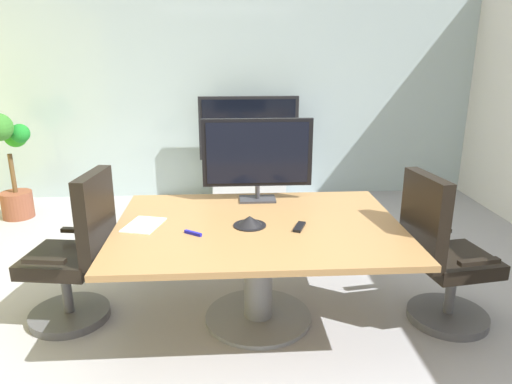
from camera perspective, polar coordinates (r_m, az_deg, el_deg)
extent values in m
plane|color=#99999E|center=(3.43, -2.03, -16.16)|extent=(7.39, 7.39, 0.00)
cube|color=#9EB2B7|center=(6.08, -3.02, 11.91)|extent=(6.24, 0.10, 2.64)
cube|color=olive|center=(3.22, 0.28, -4.21)|extent=(1.92, 1.40, 0.04)
cylinder|color=slate|center=(3.37, 0.27, -10.00)|extent=(0.20, 0.20, 0.69)
cylinder|color=slate|center=(3.53, 0.26, -14.76)|extent=(0.76, 0.76, 0.03)
cylinder|color=#4C4C51|center=(3.77, -21.48, -13.57)|extent=(0.56, 0.56, 0.06)
cylinder|color=#4C4C51|center=(3.67, -21.84, -10.74)|extent=(0.07, 0.07, 0.36)
cube|color=black|center=(3.58, -22.23, -7.61)|extent=(0.55, 0.55, 0.10)
cube|color=black|center=(3.34, -18.73, -2.83)|extent=(0.16, 0.46, 0.60)
cube|color=black|center=(3.74, -20.41, -4.34)|extent=(0.28, 0.09, 0.03)
cube|color=black|center=(3.31, -24.15, -7.57)|extent=(0.28, 0.09, 0.03)
cylinder|color=#4C4C51|center=(3.77, 22.03, -13.65)|extent=(0.56, 0.56, 0.06)
cylinder|color=#4C4C51|center=(3.67, 22.40, -10.82)|extent=(0.07, 0.07, 0.36)
cube|color=black|center=(3.58, 22.80, -7.69)|extent=(0.55, 0.55, 0.10)
cube|color=black|center=(3.31, 19.60, -3.12)|extent=(0.16, 0.46, 0.60)
cube|color=black|center=(3.33, 25.26, -7.60)|extent=(0.28, 0.09, 0.03)
cube|color=black|center=(3.72, 20.52, -4.47)|extent=(0.28, 0.09, 0.03)
cube|color=#333338|center=(3.70, 0.17, -0.86)|extent=(0.28, 0.18, 0.02)
cylinder|color=#333338|center=(3.68, 0.18, 0.00)|extent=(0.04, 0.04, 0.10)
cube|color=black|center=(3.61, 0.17, 4.76)|extent=(0.84, 0.04, 0.52)
cube|color=black|center=(3.59, 0.19, 4.69)|extent=(0.77, 0.01, 0.47)
cube|color=#B7BABC|center=(5.93, -0.86, 1.49)|extent=(0.90, 0.36, 0.55)
cube|color=black|center=(5.77, -0.88, 7.71)|extent=(1.20, 0.06, 0.76)
cube|color=black|center=(5.74, -0.86, 7.65)|extent=(1.12, 0.01, 0.69)
cylinder|color=brown|center=(6.04, -26.78, -1.37)|extent=(0.34, 0.34, 0.30)
cylinder|color=brown|center=(5.94, -27.25, 2.01)|extent=(0.05, 0.05, 0.44)
sphere|color=#1A7A24|center=(5.75, -26.53, 6.34)|extent=(0.21, 0.21, 0.21)
sphere|color=#27931F|center=(6.02, -26.98, 6.02)|extent=(0.25, 0.25, 0.25)
cone|color=black|center=(3.17, -0.76, -3.50)|extent=(0.19, 0.19, 0.07)
cylinder|color=black|center=(3.18, -0.76, -4.03)|extent=(0.22, 0.22, 0.01)
cube|color=black|center=(3.15, 5.25, -4.20)|extent=(0.11, 0.18, 0.02)
cube|color=#1919A5|center=(3.06, -7.59, -4.93)|extent=(0.12, 0.09, 0.02)
cube|color=white|center=(3.27, -13.38, -3.87)|extent=(0.28, 0.34, 0.01)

